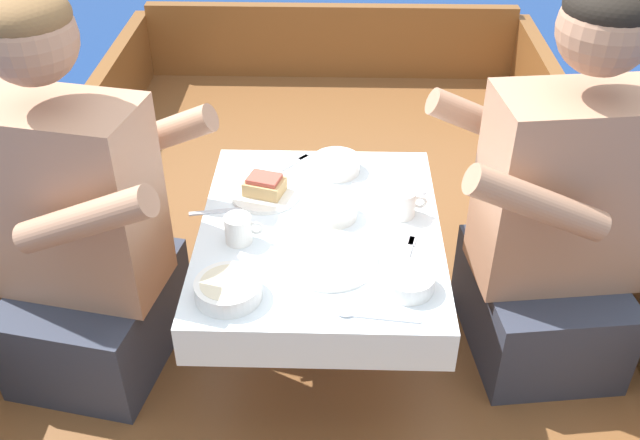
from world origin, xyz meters
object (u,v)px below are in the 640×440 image
Objects in this scene: person_port at (79,234)px; person_starboard at (557,222)px; sandwich at (265,185)px; coffee_cup_starboard at (239,229)px; coffee_cup_port at (402,202)px.

person_starboard reaches higher than person_port.
sandwich is 0.20m from coffee_cup_starboard.
coffee_cup_port reaches higher than sandwich.
coffee_cup_starboard is (0.40, -0.05, 0.06)m from person_port.
person_starboard is 8.99× the size of sandwich.
person_port is 0.41m from coffee_cup_starboard.
sandwich is at bearing 77.67° from coffee_cup_starboard.
person_port is 8.93× the size of sandwich.
coffee_cup_starboard is at bearing -162.72° from coffee_cup_port.
person_port reaches higher than sandwich.
person_starboard is 10.60× the size of coffee_cup_port.
coffee_cup_port is at bearing -6.52° from person_starboard.
sandwich is at bearing -12.44° from person_starboard.
sandwich is at bearing 28.93° from person_port.
person_starboard is 0.40m from coffee_cup_port.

